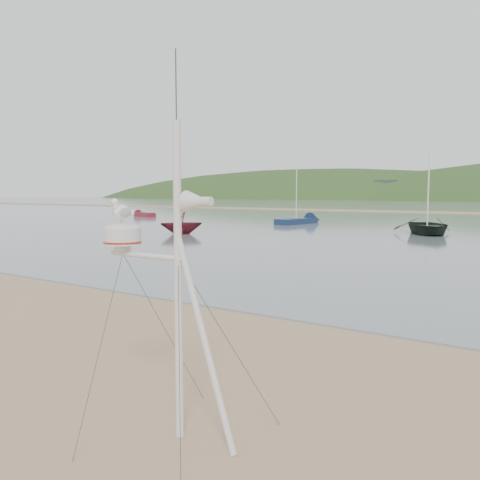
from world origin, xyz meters
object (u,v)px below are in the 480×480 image
Objects in this scene: mast_rig at (173,347)px; boat_dark at (428,195)px; dinghy_red_far at (141,214)px; sailboat_blue_near at (306,220)px; boat_red at (181,213)px.

mast_rig is 31.99m from boat_dark.
sailboat_blue_near is (22.70, -0.98, 0.01)m from dinghy_red_far.
mast_rig is at bearing -107.67° from boat_dark.
boat_dark is at bearing 99.60° from mast_rig.
dinghy_red_far is 0.74× the size of sailboat_blue_near.
boat_red is at bearing 131.18° from mast_rig.
mast_rig is 42.04m from sailboat_blue_near.
boat_red is at bearing -173.27° from boat_dark.
boat_red is (-13.98, -9.43, -1.29)m from boat_dark.
sailboat_blue_near is (-12.65, 6.50, -2.44)m from boat_dark.
sailboat_blue_near is at bearing 125.99° from boat_red.
boat_dark reaches higher than dinghy_red_far.
boat_dark is 1.17× the size of dinghy_red_far.
sailboat_blue_near is (1.33, 15.93, -1.16)m from boat_red.
boat_dark is 36.21m from dinghy_red_far.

